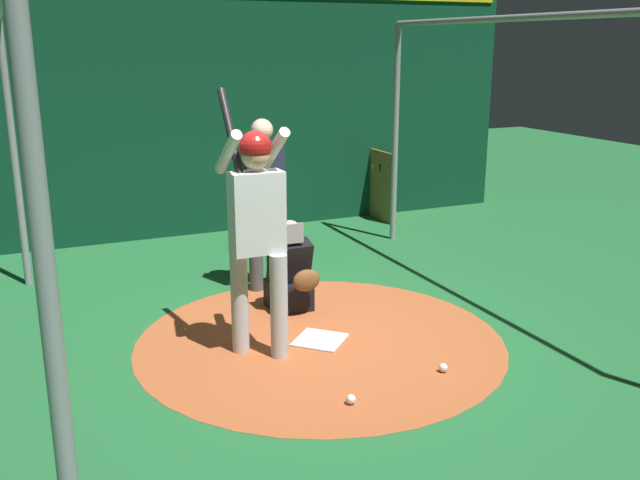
% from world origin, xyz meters
% --- Properties ---
extents(ground_plane, '(25.76, 25.76, 0.00)m').
position_xyz_m(ground_plane, '(0.00, 0.00, 0.00)').
color(ground_plane, '#216633').
extents(dirt_circle, '(3.32, 3.32, 0.01)m').
position_xyz_m(dirt_circle, '(0.00, 0.00, 0.00)').
color(dirt_circle, '#AD562D').
rests_on(dirt_circle, ground).
extents(home_plate, '(0.59, 0.59, 0.01)m').
position_xyz_m(home_plate, '(0.00, 0.00, 0.01)').
color(home_plate, white).
rests_on(home_plate, dirt_circle).
extents(batter, '(0.68, 0.49, 2.25)m').
position_xyz_m(batter, '(0.02, -0.59, 1.19)').
color(batter, '#BCBCC0').
rests_on(batter, ground).
extents(catcher, '(0.58, 0.40, 0.93)m').
position_xyz_m(catcher, '(-0.84, 0.05, 0.36)').
color(catcher, black).
rests_on(catcher, ground).
extents(umpire, '(0.23, 0.49, 1.85)m').
position_xyz_m(umpire, '(-1.54, 0.03, 1.05)').
color(umpire, '#4C4C51').
rests_on(umpire, ground).
extents(back_wall, '(0.22, 9.76, 3.46)m').
position_xyz_m(back_wall, '(-4.21, 0.00, 1.74)').
color(back_wall, '#0C3D26').
rests_on(back_wall, ground).
extents(cage_frame, '(5.60, 4.75, 2.88)m').
position_xyz_m(cage_frame, '(0.00, 0.00, 2.03)').
color(cage_frame, gray).
rests_on(cage_frame, ground).
extents(bat_rack, '(1.06, 0.20, 1.05)m').
position_xyz_m(bat_rack, '(-3.97, 2.73, 0.49)').
color(bat_rack, olive).
rests_on(bat_rack, ground).
extents(baseball_0, '(0.07, 0.07, 0.07)m').
position_xyz_m(baseball_0, '(1.16, -0.27, 0.04)').
color(baseball_0, white).
rests_on(baseball_0, dirt_circle).
extents(baseball_1, '(0.07, 0.07, 0.07)m').
position_xyz_m(baseball_1, '(0.99, 0.66, 0.04)').
color(baseball_1, white).
rests_on(baseball_1, dirt_circle).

